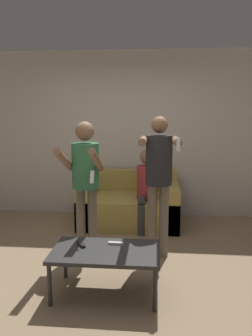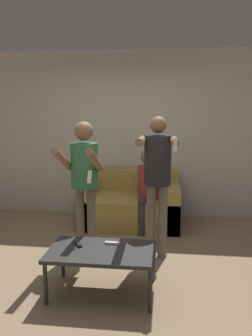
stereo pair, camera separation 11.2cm
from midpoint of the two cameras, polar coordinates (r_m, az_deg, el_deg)
name	(u,v)px [view 2 (the right image)]	position (r m, az deg, el deg)	size (l,w,h in m)	color
ground_plane	(104,272)	(3.77, -2.94, -17.62)	(14.00, 14.00, 0.00)	#937A5B
wall_back	(126,135)	(5.45, 0.61, 5.80)	(6.40, 0.06, 2.70)	beige
couch	(130,206)	(5.13, 1.39, -6.60)	(1.50, 0.94, 0.80)	#AD9347
person_standing_left	(84,173)	(3.90, -6.47, -0.91)	(0.44, 0.74, 1.62)	#6B6051
person_standing_right	(157,171)	(3.79, 6.34, -0.53)	(0.43, 0.75, 1.68)	#6B6051
person_seated	(148,186)	(4.80, 4.45, -3.08)	(0.31, 0.53, 1.19)	#383838
coffee_table	(102,254)	(3.23, -3.18, -14.70)	(1.02, 0.60, 0.44)	#2D2D2D
remote_near	(78,244)	(3.33, -7.43, -12.98)	(0.11, 0.14, 0.02)	black
remote_far	(112,243)	(3.32, -1.39, -12.96)	(0.15, 0.04, 0.02)	white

